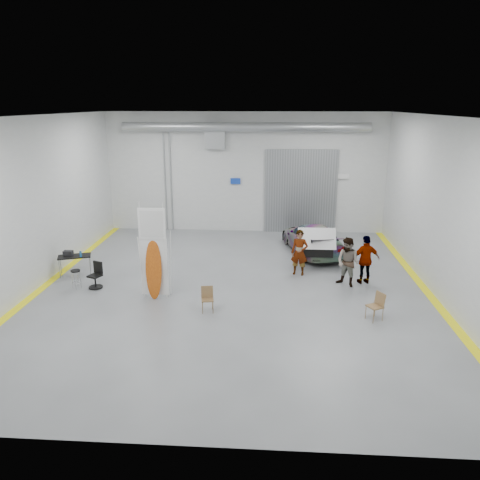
# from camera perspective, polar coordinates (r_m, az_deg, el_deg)

# --- Properties ---
(ground) EXTENTS (16.00, 16.00, 0.00)m
(ground) POSITION_cam_1_polar(r_m,az_deg,el_deg) (16.81, -0.87, -6.00)
(ground) COLOR slate
(ground) RESTS_ON ground
(room_shell) EXTENTS (14.02, 16.18, 6.01)m
(room_shell) POSITION_cam_1_polar(r_m,az_deg,el_deg) (17.89, 0.42, 8.92)
(room_shell) COLOR silver
(room_shell) RESTS_ON ground
(sedan_car) EXTENTS (2.82, 4.74, 1.28)m
(sedan_car) POSITION_cam_1_polar(r_m,az_deg,el_deg) (20.89, 8.79, 0.19)
(sedan_car) COLOR white
(sedan_car) RESTS_ON ground
(person_a) EXTENTS (0.73, 0.56, 1.78)m
(person_a) POSITION_cam_1_polar(r_m,az_deg,el_deg) (18.06, 7.26, -1.52)
(person_a) COLOR #946B51
(person_a) RESTS_ON ground
(person_b) EXTENTS (1.11, 1.07, 1.80)m
(person_b) POSITION_cam_1_polar(r_m,az_deg,el_deg) (17.25, 13.03, -2.66)
(person_b) COLOR teal
(person_b) RESTS_ON ground
(person_c) EXTENTS (1.13, 0.67, 1.82)m
(person_c) POSITION_cam_1_polar(r_m,az_deg,el_deg) (17.65, 15.08, -2.33)
(person_c) COLOR brown
(person_c) RESTS_ON ground
(surfboard_display) EXTENTS (0.94, 0.28, 3.32)m
(surfboard_display) POSITION_cam_1_polar(r_m,az_deg,el_deg) (15.86, -10.47, -2.49)
(surfboard_display) COLOR white
(surfboard_display) RESTS_ON ground
(folding_chair_near) EXTENTS (0.44, 0.46, 0.80)m
(folding_chair_near) POSITION_cam_1_polar(r_m,az_deg,el_deg) (15.04, -3.98, -7.80)
(folding_chair_near) COLOR brown
(folding_chair_near) RESTS_ON ground
(folding_chair_far) EXTENTS (0.55, 0.67, 0.87)m
(folding_chair_far) POSITION_cam_1_polar(r_m,az_deg,el_deg) (15.02, 16.04, -8.38)
(folding_chair_far) COLOR brown
(folding_chair_far) RESTS_ON ground
(shop_stool) EXTENTS (0.35, 0.35, 0.69)m
(shop_stool) POSITION_cam_1_polar(r_m,az_deg,el_deg) (17.76, -19.33, -4.54)
(shop_stool) COLOR black
(shop_stool) RESTS_ON ground
(work_table) EXTENTS (1.34, 0.97, 0.98)m
(work_table) POSITION_cam_1_polar(r_m,az_deg,el_deg) (19.07, -19.72, -1.82)
(work_table) COLOR gray
(work_table) RESTS_ON ground
(office_chair) EXTENTS (0.54, 0.57, 0.94)m
(office_chair) POSITION_cam_1_polar(r_m,az_deg,el_deg) (17.60, -17.20, -4.29)
(office_chair) COLOR black
(office_chair) RESTS_ON ground
(trunk_lid) EXTENTS (1.50, 0.91, 0.04)m
(trunk_lid) POSITION_cam_1_polar(r_m,az_deg,el_deg) (18.83, 9.36, 0.46)
(trunk_lid) COLOR silver
(trunk_lid) RESTS_ON sedan_car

